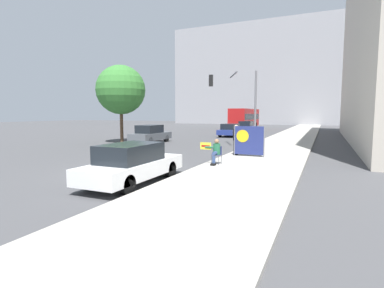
# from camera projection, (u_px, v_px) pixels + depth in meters

# --- Properties ---
(ground_plane) EXTENTS (160.00, 160.00, 0.00)m
(ground_plane) POSITION_uv_depth(u_px,v_px,m) (125.00, 173.00, 12.69)
(ground_plane) COLOR #444447
(sidewalk_curb) EXTENTS (4.50, 90.00, 0.12)m
(sidewalk_curb) POSITION_uv_depth(u_px,v_px,m) (283.00, 144.00, 24.45)
(sidewalk_curb) COLOR #A8A399
(sidewalk_curb) RESTS_ON ground_plane
(building_backdrop_far) EXTENTS (52.00, 12.00, 23.55)m
(building_backdrop_far) POSITION_uv_depth(u_px,v_px,m) (283.00, 75.00, 71.70)
(building_backdrop_far) COLOR #99999E
(building_backdrop_far) RESTS_ON ground_plane
(seated_protester) EXTENTS (1.00, 0.77, 1.19)m
(seated_protester) POSITION_uv_depth(u_px,v_px,m) (216.00, 151.00, 14.14)
(seated_protester) COLOR #474C56
(seated_protester) RESTS_ON sidewalk_curb
(jogger_on_sidewalk) EXTENTS (0.34, 0.34, 1.74)m
(jogger_on_sidewalk) POSITION_uv_depth(u_px,v_px,m) (236.00, 140.00, 17.32)
(jogger_on_sidewalk) COLOR black
(jogger_on_sidewalk) RESTS_ON sidewalk_curb
(pedestrian_behind) EXTENTS (0.34, 0.34, 1.63)m
(pedestrian_behind) POSITION_uv_depth(u_px,v_px,m) (246.00, 139.00, 18.47)
(pedestrian_behind) COLOR #334775
(pedestrian_behind) RESTS_ON sidewalk_curb
(protest_banner) EXTENTS (1.73, 0.06, 1.69)m
(protest_banner) POSITION_uv_depth(u_px,v_px,m) (249.00, 140.00, 16.71)
(protest_banner) COLOR slate
(protest_banner) RESTS_ON sidewalk_curb
(traffic_light_pole) EXTENTS (3.33, 3.10, 5.56)m
(traffic_light_pole) POSITION_uv_depth(u_px,v_px,m) (238.00, 95.00, 22.33)
(traffic_light_pole) COLOR slate
(traffic_light_pole) RESTS_ON sidewalk_curb
(parked_car_curbside) EXTENTS (1.72, 4.56, 1.45)m
(parked_car_curbside) POSITION_uv_depth(u_px,v_px,m) (132.00, 164.00, 10.77)
(parked_car_curbside) COLOR white
(parked_car_curbside) RESTS_ON ground_plane
(car_on_road_nearest) EXTENTS (1.74, 4.41, 1.54)m
(car_on_road_nearest) POSITION_uv_depth(u_px,v_px,m) (150.00, 134.00, 25.74)
(car_on_road_nearest) COLOR #565B60
(car_on_road_nearest) RESTS_ON ground_plane
(car_on_road_midblock) EXTENTS (1.72, 4.62, 1.41)m
(car_on_road_midblock) POSITION_uv_depth(u_px,v_px,m) (230.00, 130.00, 33.07)
(car_on_road_midblock) COLOR navy
(car_on_road_midblock) RESTS_ON ground_plane
(car_on_road_distant) EXTENTS (1.82, 4.34, 1.51)m
(car_on_road_distant) POSITION_uv_depth(u_px,v_px,m) (246.00, 127.00, 40.65)
(car_on_road_distant) COLOR navy
(car_on_road_distant) RESTS_ON ground_plane
(city_bus_on_road) EXTENTS (2.55, 10.43, 3.27)m
(city_bus_on_road) POSITION_uv_depth(u_px,v_px,m) (245.00, 118.00, 48.54)
(city_bus_on_road) COLOR red
(city_bus_on_road) RESTS_ON ground_plane
(street_tree_near_curb) EXTENTS (4.17, 4.17, 6.62)m
(street_tree_near_curb) POSITION_uv_depth(u_px,v_px,m) (121.00, 90.00, 25.48)
(street_tree_near_curb) COLOR brown
(street_tree_near_curb) RESTS_ON ground_plane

